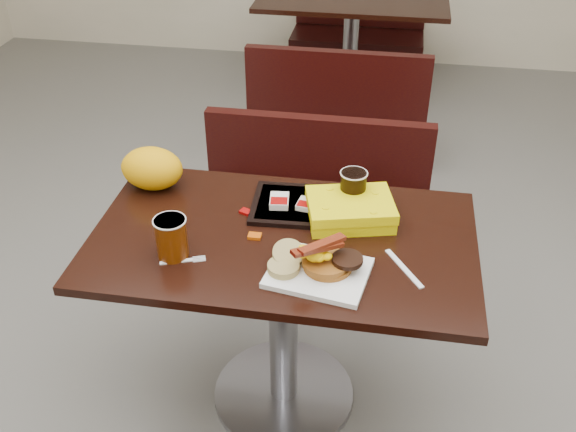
% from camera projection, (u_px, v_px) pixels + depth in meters
% --- Properties ---
extents(floor, '(6.00, 7.00, 0.01)m').
position_uv_depth(floor, '(284.00, 396.00, 2.48)').
color(floor, slate).
rests_on(floor, ground).
extents(table_near, '(1.20, 0.70, 0.75)m').
position_uv_depth(table_near, '(283.00, 323.00, 2.27)').
color(table_near, black).
rests_on(table_near, floor).
extents(bench_near_n, '(1.00, 0.46, 0.72)m').
position_uv_depth(bench_near_n, '(311.00, 214.00, 2.84)').
color(bench_near_n, black).
rests_on(bench_near_n, floor).
extents(table_far, '(1.20, 0.70, 0.75)m').
position_uv_depth(table_far, '(350.00, 54.00, 4.38)').
color(table_far, black).
rests_on(table_far, floor).
extents(bench_far_s, '(1.00, 0.46, 0.72)m').
position_uv_depth(bench_far_s, '(339.00, 99.00, 3.82)').
color(bench_far_s, black).
rests_on(bench_far_s, floor).
extents(bench_far_n, '(1.00, 0.46, 0.72)m').
position_uv_depth(bench_far_n, '(358.00, 22.00, 4.95)').
color(bench_far_n, black).
rests_on(bench_far_n, floor).
extents(platter, '(0.31, 0.26, 0.02)m').
position_uv_depth(platter, '(318.00, 273.00, 1.89)').
color(platter, white).
rests_on(platter, table_near).
extents(pancake_stack, '(0.15, 0.15, 0.03)m').
position_uv_depth(pancake_stack, '(328.00, 263.00, 1.89)').
color(pancake_stack, '#915818').
rests_on(pancake_stack, platter).
extents(sausage_patty, '(0.09, 0.09, 0.01)m').
position_uv_depth(sausage_patty, '(347.00, 259.00, 1.87)').
color(sausage_patty, black).
rests_on(sausage_patty, pancake_stack).
extents(scrambled_eggs, '(0.11, 0.10, 0.05)m').
position_uv_depth(scrambled_eggs, '(314.00, 255.00, 1.86)').
color(scrambled_eggs, yellow).
rests_on(scrambled_eggs, pancake_stack).
extents(bacon_strips, '(0.17, 0.16, 0.01)m').
position_uv_depth(bacon_strips, '(318.00, 247.00, 1.84)').
color(bacon_strips, '#480905').
rests_on(bacon_strips, scrambled_eggs).
extents(muffin_bottom, '(0.12, 0.12, 0.02)m').
position_uv_depth(muffin_bottom, '(283.00, 267.00, 1.88)').
color(muffin_bottom, tan).
rests_on(muffin_bottom, platter).
extents(muffin_top, '(0.12, 0.12, 0.05)m').
position_uv_depth(muffin_top, '(288.00, 254.00, 1.91)').
color(muffin_top, tan).
rests_on(muffin_top, platter).
extents(coffee_cup_near, '(0.10, 0.10, 0.13)m').
position_uv_depth(coffee_cup_near, '(171.00, 238.00, 1.94)').
color(coffee_cup_near, '#803104').
rests_on(coffee_cup_near, table_near).
extents(fork, '(0.14, 0.07, 0.00)m').
position_uv_depth(fork, '(176.00, 261.00, 1.94)').
color(fork, white).
rests_on(fork, table_near).
extents(knife, '(0.12, 0.17, 0.00)m').
position_uv_depth(knife, '(404.00, 268.00, 1.92)').
color(knife, white).
rests_on(knife, table_near).
extents(condiment_syrup, '(0.04, 0.03, 0.01)m').
position_uv_depth(condiment_syrup, '(255.00, 236.00, 2.04)').
color(condiment_syrup, '#C04808').
rests_on(condiment_syrup, table_near).
extents(condiment_ketchup, '(0.05, 0.04, 0.01)m').
position_uv_depth(condiment_ketchup, '(246.00, 212.00, 2.16)').
color(condiment_ketchup, '#8C0504').
rests_on(condiment_ketchup, table_near).
extents(tray, '(0.36, 0.27, 0.02)m').
position_uv_depth(tray, '(305.00, 206.00, 2.18)').
color(tray, black).
rests_on(tray, table_near).
extents(hashbrown_sleeve_left, '(0.07, 0.09, 0.02)m').
position_uv_depth(hashbrown_sleeve_left, '(279.00, 201.00, 2.17)').
color(hashbrown_sleeve_left, silver).
rests_on(hashbrown_sleeve_left, tray).
extents(hashbrown_sleeve_right, '(0.06, 0.07, 0.02)m').
position_uv_depth(hashbrown_sleeve_right, '(305.00, 204.00, 2.16)').
color(hashbrown_sleeve_right, silver).
rests_on(hashbrown_sleeve_right, tray).
extents(coffee_cup_far, '(0.11, 0.11, 0.12)m').
position_uv_depth(coffee_cup_far, '(353.00, 188.00, 2.14)').
color(coffee_cup_far, black).
rests_on(coffee_cup_far, tray).
extents(clamshell, '(0.31, 0.26, 0.07)m').
position_uv_depth(clamshell, '(350.00, 210.00, 2.11)').
color(clamshell, yellow).
rests_on(clamshell, table_near).
extents(paper_bag, '(0.26, 0.22, 0.15)m').
position_uv_depth(paper_bag, '(152.00, 168.00, 2.25)').
color(paper_bag, '#F4AF08').
rests_on(paper_bag, table_near).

